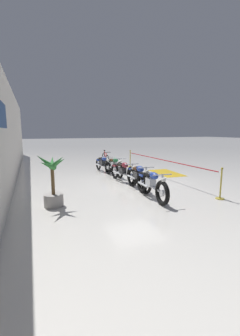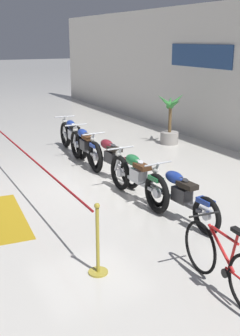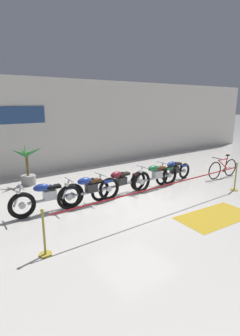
{
  "view_description": "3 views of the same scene",
  "coord_description": "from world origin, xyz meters",
  "px_view_note": "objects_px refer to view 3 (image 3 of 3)",
  "views": [
    {
      "loc": [
        -8.94,
        4.32,
        2.21
      ],
      "look_at": [
        -1.29,
        1.26,
        0.85
      ],
      "focal_mm": 24.0,
      "sensor_mm": 36.0,
      "label": 1
    },
    {
      "loc": [
        8.42,
        -3.5,
        3.15
      ],
      "look_at": [
        0.78,
        0.45,
        0.51
      ],
      "focal_mm": 45.0,
      "sensor_mm": 36.0,
      "label": 2
    },
    {
      "loc": [
        -5.18,
        -6.31,
        3.16
      ],
      "look_at": [
        0.24,
        1.13,
        0.84
      ],
      "focal_mm": 28.0,
      "sensor_mm": 36.0,
      "label": 3
    }
  ],
  "objects_px": {
    "motorcycle_maroon_2": "(120,182)",
    "potted_palm_left_of_row": "(28,169)",
    "motorcycle_blue_0": "(48,197)",
    "motorcycle_green_3": "(156,176)",
    "motorcycle_blue_1": "(90,190)",
    "stanchion_mid_left": "(235,181)",
    "bicycle": "(223,168)",
    "stanchion_far_left": "(132,201)",
    "motorcycle_blue_4": "(173,171)",
    "floor_banner": "(215,216)"
  },
  "relations": [
    {
      "from": "motorcycle_blue_1",
      "to": "floor_banner",
      "type": "xyz_separation_m",
      "value": [
        2.42,
        -2.89,
        -0.48
      ]
    },
    {
      "from": "motorcycle_maroon_2",
      "to": "potted_palm_left_of_row",
      "type": "relative_size",
      "value": 1.51
    },
    {
      "from": "stanchion_mid_left",
      "to": "motorcycle_blue_4",
      "type": "bearing_deg",
      "value": 116.03
    },
    {
      "from": "motorcycle_blue_0",
      "to": "motorcycle_green_3",
      "type": "distance_m",
      "value": 4.1
    },
    {
      "from": "motorcycle_maroon_2",
      "to": "stanchion_far_left",
      "type": "bearing_deg",
      "value": -118.62
    },
    {
      "from": "motorcycle_green_3",
      "to": "motorcycle_blue_4",
      "type": "height_order",
      "value": "motorcycle_green_3"
    },
    {
      "from": "motorcycle_blue_1",
      "to": "motorcycle_maroon_2",
      "type": "bearing_deg",
      "value": 5.0
    },
    {
      "from": "bicycle",
      "to": "potted_palm_left_of_row",
      "type": "height_order",
      "value": "potted_palm_left_of_row"
    },
    {
      "from": "motorcycle_blue_0",
      "to": "motorcycle_green_3",
      "type": "bearing_deg",
      "value": -2.99
    },
    {
      "from": "motorcycle_blue_1",
      "to": "motorcycle_blue_4",
      "type": "relative_size",
      "value": 1.05
    },
    {
      "from": "motorcycle_blue_4",
      "to": "bicycle",
      "type": "distance_m",
      "value": 2.31
    },
    {
      "from": "motorcycle_green_3",
      "to": "potted_palm_left_of_row",
      "type": "bearing_deg",
      "value": 138.6
    },
    {
      "from": "stanchion_mid_left",
      "to": "floor_banner",
      "type": "distance_m",
      "value": 2.77
    },
    {
      "from": "motorcycle_maroon_2",
      "to": "bicycle",
      "type": "height_order",
      "value": "bicycle"
    },
    {
      "from": "bicycle",
      "to": "stanchion_far_left",
      "type": "distance_m",
      "value": 6.12
    },
    {
      "from": "bicycle",
      "to": "motorcycle_blue_0",
      "type": "bearing_deg",
      "value": 173.55
    },
    {
      "from": "motorcycle_blue_0",
      "to": "floor_banner",
      "type": "xyz_separation_m",
      "value": [
        3.72,
        -3.05,
        -0.47
      ]
    },
    {
      "from": "motorcycle_blue_4",
      "to": "stanchion_far_left",
      "type": "height_order",
      "value": "stanchion_far_left"
    },
    {
      "from": "motorcycle_blue_1",
      "to": "motorcycle_maroon_2",
      "type": "distance_m",
      "value": 1.26
    },
    {
      "from": "potted_palm_left_of_row",
      "to": "stanchion_mid_left",
      "type": "height_order",
      "value": "potted_palm_left_of_row"
    },
    {
      "from": "motorcycle_maroon_2",
      "to": "stanchion_mid_left",
      "type": "bearing_deg",
      "value": -28.5
    },
    {
      "from": "stanchion_far_left",
      "to": "stanchion_mid_left",
      "type": "xyz_separation_m",
      "value": [
        4.85,
        0.0,
        -0.34
      ]
    },
    {
      "from": "motorcycle_blue_1",
      "to": "floor_banner",
      "type": "relative_size",
      "value": 0.97
    },
    {
      "from": "bicycle",
      "to": "stanchion_far_left",
      "type": "relative_size",
      "value": 0.25
    },
    {
      "from": "motorcycle_blue_0",
      "to": "motorcycle_maroon_2",
      "type": "xyz_separation_m",
      "value": [
        2.55,
        -0.05,
        -0.0
      ]
    },
    {
      "from": "motorcycle_maroon_2",
      "to": "motorcycle_green_3",
      "type": "relative_size",
      "value": 1.09
    },
    {
      "from": "motorcycle_blue_4",
      "to": "potted_palm_left_of_row",
      "type": "bearing_deg",
      "value": 147.97
    },
    {
      "from": "motorcycle_maroon_2",
      "to": "motorcycle_blue_0",
      "type": "bearing_deg",
      "value": 178.88
    },
    {
      "from": "motorcycle_maroon_2",
      "to": "bicycle",
      "type": "relative_size",
      "value": 1.36
    },
    {
      "from": "motorcycle_maroon_2",
      "to": "motorcycle_green_3",
      "type": "bearing_deg",
      "value": -6.05
    },
    {
      "from": "motorcycle_blue_0",
      "to": "stanchion_far_left",
      "type": "height_order",
      "value": "stanchion_far_left"
    },
    {
      "from": "motorcycle_blue_1",
      "to": "potted_palm_left_of_row",
      "type": "xyz_separation_m",
      "value": [
        -0.92,
        3.23,
        0.14
      ]
    },
    {
      "from": "motorcycle_blue_1",
      "to": "floor_banner",
      "type": "height_order",
      "value": "motorcycle_blue_1"
    },
    {
      "from": "motorcycle_blue_0",
      "to": "motorcycle_maroon_2",
      "type": "relative_size",
      "value": 0.93
    },
    {
      "from": "stanchion_mid_left",
      "to": "motorcycle_blue_0",
      "type": "bearing_deg",
      "value": 161.69
    },
    {
      "from": "floor_banner",
      "to": "stanchion_far_left",
      "type": "bearing_deg",
      "value": 161.27
    },
    {
      "from": "motorcycle_blue_0",
      "to": "bicycle",
      "type": "distance_m",
      "value": 7.47
    },
    {
      "from": "motorcycle_maroon_2",
      "to": "potted_palm_left_of_row",
      "type": "xyz_separation_m",
      "value": [
        -2.17,
        3.12,
        0.15
      ]
    },
    {
      "from": "stanchion_mid_left",
      "to": "floor_banner",
      "type": "relative_size",
      "value": 0.47
    },
    {
      "from": "motorcycle_maroon_2",
      "to": "floor_banner",
      "type": "height_order",
      "value": "motorcycle_maroon_2"
    },
    {
      "from": "potted_palm_left_of_row",
      "to": "floor_banner",
      "type": "bearing_deg",
      "value": -61.36
    },
    {
      "from": "stanchion_mid_left",
      "to": "stanchion_far_left",
      "type": "bearing_deg",
      "value": 180.0
    },
    {
      "from": "motorcycle_green_3",
      "to": "stanchion_mid_left",
      "type": "xyz_separation_m",
      "value": [
        2.19,
        -1.87,
        -0.13
      ]
    },
    {
      "from": "stanchion_mid_left",
      "to": "floor_banner",
      "type": "bearing_deg",
      "value": -159.39
    },
    {
      "from": "motorcycle_blue_1",
      "to": "stanchion_far_left",
      "type": "xyz_separation_m",
      "value": [
        0.15,
        -1.92,
        0.21
      ]
    },
    {
      "from": "stanchion_far_left",
      "to": "stanchion_mid_left",
      "type": "bearing_deg",
      "value": 0.0
    },
    {
      "from": "motorcycle_maroon_2",
      "to": "stanchion_far_left",
      "type": "relative_size",
      "value": 0.34
    },
    {
      "from": "stanchion_far_left",
      "to": "floor_banner",
      "type": "bearing_deg",
      "value": -23.03
    },
    {
      "from": "motorcycle_maroon_2",
      "to": "stanchion_mid_left",
      "type": "relative_size",
      "value": 2.29
    },
    {
      "from": "floor_banner",
      "to": "motorcycle_blue_0",
      "type": "bearing_deg",
      "value": 144.94
    }
  ]
}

